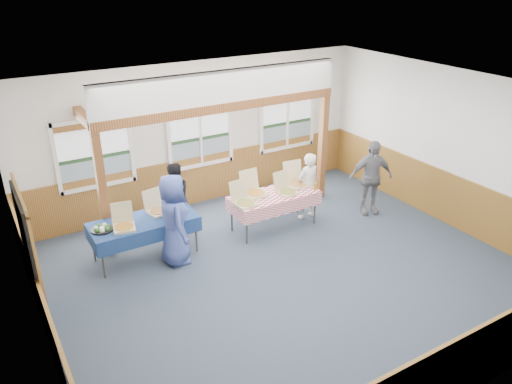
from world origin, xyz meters
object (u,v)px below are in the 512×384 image
man_blue (174,220)px  person_grey (371,177)px  table_left (144,223)px  table_right (274,197)px  woman_black (174,199)px  woman_white (308,186)px

man_blue → person_grey: size_ratio=1.03×
table_left → person_grey: (4.83, -0.75, 0.13)m
table_right → person_grey: 2.22m
table_right → woman_black: (-1.85, 0.80, 0.06)m
table_right → person_grey: bearing=-30.7°
table_right → person_grey: person_grey is taller
woman_white → woman_black: (-2.70, 0.79, 0.03)m
table_left → woman_white: bearing=9.7°
person_grey → man_blue: bearing=-164.4°
person_grey → woman_black: bearing=-178.3°
table_left → person_grey: person_grey is taller
woman_white → person_grey: 1.40m
woman_black → man_blue: size_ratio=0.89×
woman_black → man_blue: bearing=62.9°
woman_white → man_blue: size_ratio=0.86×
woman_white → woman_black: 2.81m
table_right → woman_white: bearing=-17.2°
woman_white → man_blue: 3.11m
man_blue → person_grey: (4.41, -0.30, -0.03)m
table_left → woman_white: (3.52, -0.26, 0.03)m
woman_black → person_grey: size_ratio=0.92×
table_left → woman_black: (0.82, 0.53, 0.06)m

